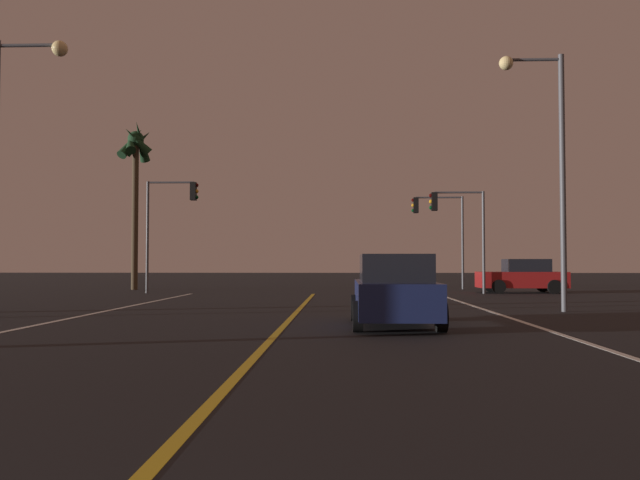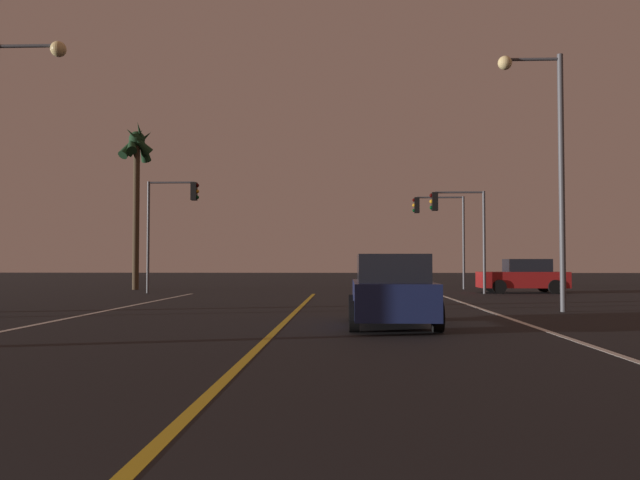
{
  "view_description": "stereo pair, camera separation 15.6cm",
  "coord_description": "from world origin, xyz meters",
  "px_view_note": "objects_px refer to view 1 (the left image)",
  "views": [
    {
      "loc": [
        1.4,
        -0.13,
        1.49
      ],
      "look_at": [
        0.43,
        27.96,
        2.5
      ],
      "focal_mm": 36.31,
      "sensor_mm": 36.0,
      "label": 1
    },
    {
      "loc": [
        1.55,
        -0.13,
        1.49
      ],
      "look_at": [
        0.43,
        27.96,
        2.5
      ],
      "focal_mm": 36.31,
      "sensor_mm": 36.0,
      "label": 2
    }
  ],
  "objects_px": {
    "car_crossing_side": "(523,276)",
    "traffic_light_near_right": "(457,218)",
    "traffic_light_far_right": "(438,220)",
    "street_lamp_right_far": "(548,148)",
    "palm_tree_left_far": "(136,157)",
    "street_lamp_left_mid": "(12,140)",
    "traffic_light_near_left": "(171,211)",
    "car_lead_same_lane": "(395,292)"
  },
  "relations": [
    {
      "from": "car_lead_same_lane",
      "to": "traffic_light_far_right",
      "type": "bearing_deg",
      "value": -11.01
    },
    {
      "from": "car_lead_same_lane",
      "to": "traffic_light_near_right",
      "type": "height_order",
      "value": "traffic_light_near_right"
    },
    {
      "from": "street_lamp_right_far",
      "to": "palm_tree_left_far",
      "type": "xyz_separation_m",
      "value": [
        -18.08,
        15.83,
        2.43
      ]
    },
    {
      "from": "street_lamp_right_far",
      "to": "car_lead_same_lane",
      "type": "bearing_deg",
      "value": 42.96
    },
    {
      "from": "street_lamp_left_mid",
      "to": "traffic_light_far_right",
      "type": "bearing_deg",
      "value": 53.56
    },
    {
      "from": "car_crossing_side",
      "to": "traffic_light_far_right",
      "type": "height_order",
      "value": "traffic_light_far_right"
    },
    {
      "from": "car_lead_same_lane",
      "to": "palm_tree_left_far",
      "type": "bearing_deg",
      "value": 32.09
    },
    {
      "from": "street_lamp_right_far",
      "to": "palm_tree_left_far",
      "type": "height_order",
      "value": "palm_tree_left_far"
    },
    {
      "from": "street_lamp_right_far",
      "to": "car_crossing_side",
      "type": "bearing_deg",
      "value": -101.93
    },
    {
      "from": "traffic_light_far_right",
      "to": "palm_tree_left_far",
      "type": "bearing_deg",
      "value": 4.47
    },
    {
      "from": "car_crossing_side",
      "to": "car_lead_same_lane",
      "type": "bearing_deg",
      "value": 65.93
    },
    {
      "from": "street_lamp_right_far",
      "to": "traffic_light_far_right",
      "type": "bearing_deg",
      "value": -87.09
    },
    {
      "from": "street_lamp_left_mid",
      "to": "street_lamp_right_far",
      "type": "distance_m",
      "value": 15.76
    },
    {
      "from": "street_lamp_right_far",
      "to": "traffic_light_near_right",
      "type": "bearing_deg",
      "value": -86.26
    },
    {
      "from": "traffic_light_near_left",
      "to": "street_lamp_left_mid",
      "type": "relative_size",
      "value": 0.72
    },
    {
      "from": "traffic_light_near_left",
      "to": "street_lamp_left_mid",
      "type": "height_order",
      "value": "street_lamp_left_mid"
    },
    {
      "from": "traffic_light_near_right",
      "to": "palm_tree_left_far",
      "type": "bearing_deg",
      "value": -13.49
    },
    {
      "from": "car_lead_same_lane",
      "to": "street_lamp_right_far",
      "type": "height_order",
      "value": "street_lamp_right_far"
    },
    {
      "from": "traffic_light_near_left",
      "to": "palm_tree_left_far",
      "type": "relative_size",
      "value": 0.59
    },
    {
      "from": "traffic_light_far_right",
      "to": "street_lamp_left_mid",
      "type": "relative_size",
      "value": 0.69
    },
    {
      "from": "traffic_light_near_right",
      "to": "traffic_light_far_right",
      "type": "relative_size",
      "value": 0.94
    },
    {
      "from": "car_lead_same_lane",
      "to": "street_lamp_left_mid",
      "type": "distance_m",
      "value": 11.36
    },
    {
      "from": "traffic_light_near_right",
      "to": "palm_tree_left_far",
      "type": "relative_size",
      "value": 0.53
    },
    {
      "from": "traffic_light_near_right",
      "to": "street_lamp_left_mid",
      "type": "height_order",
      "value": "street_lamp_left_mid"
    },
    {
      "from": "street_lamp_left_mid",
      "to": "palm_tree_left_far",
      "type": "xyz_separation_m",
      "value": [
        -2.55,
        18.51,
        2.58
      ]
    },
    {
      "from": "car_lead_same_lane",
      "to": "car_crossing_side",
      "type": "bearing_deg",
      "value": -24.07
    },
    {
      "from": "traffic_light_near_left",
      "to": "traffic_light_far_right",
      "type": "height_order",
      "value": "traffic_light_near_left"
    },
    {
      "from": "street_lamp_right_far",
      "to": "palm_tree_left_far",
      "type": "bearing_deg",
      "value": -41.2
    },
    {
      "from": "traffic_light_near_right",
      "to": "traffic_light_near_left",
      "type": "height_order",
      "value": "traffic_light_near_left"
    },
    {
      "from": "street_lamp_right_far",
      "to": "traffic_light_near_left",
      "type": "bearing_deg",
      "value": -38.07
    },
    {
      "from": "car_lead_same_lane",
      "to": "street_lamp_left_mid",
      "type": "relative_size",
      "value": 0.56
    },
    {
      "from": "traffic_light_far_right",
      "to": "car_lead_same_lane",
      "type": "bearing_deg",
      "value": 78.99
    },
    {
      "from": "car_lead_same_lane",
      "to": "traffic_light_near_right",
      "type": "xyz_separation_m",
      "value": [
        4.39,
        16.47,
        2.91
      ]
    },
    {
      "from": "car_lead_same_lane",
      "to": "traffic_light_near_left",
      "type": "bearing_deg",
      "value": 30.64
    },
    {
      "from": "street_lamp_left_mid",
      "to": "palm_tree_left_far",
      "type": "distance_m",
      "value": 18.86
    },
    {
      "from": "traffic_light_far_right",
      "to": "traffic_light_near_right",
      "type": "bearing_deg",
      "value": 91.16
    },
    {
      "from": "car_lead_same_lane",
      "to": "traffic_light_far_right",
      "type": "xyz_separation_m",
      "value": [
        4.28,
        21.97,
        3.14
      ]
    },
    {
      "from": "car_crossing_side",
      "to": "street_lamp_right_far",
      "type": "bearing_deg",
      "value": 78.07
    },
    {
      "from": "car_crossing_side",
      "to": "traffic_light_far_right",
      "type": "distance_m",
      "value": 6.48
    },
    {
      "from": "car_crossing_side",
      "to": "palm_tree_left_far",
      "type": "relative_size",
      "value": 0.45
    },
    {
      "from": "traffic_light_near_left",
      "to": "palm_tree_left_far",
      "type": "bearing_deg",
      "value": 127.42
    },
    {
      "from": "car_crossing_side",
      "to": "traffic_light_near_right",
      "type": "xyz_separation_m",
      "value": [
        -3.46,
        -1.09,
        2.91
      ]
    }
  ]
}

